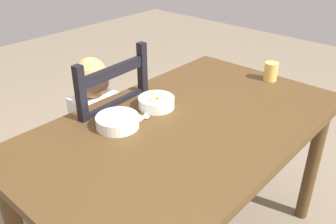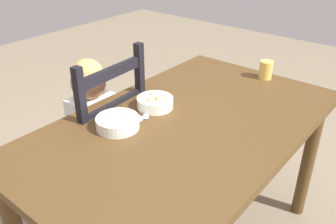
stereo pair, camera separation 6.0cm
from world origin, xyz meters
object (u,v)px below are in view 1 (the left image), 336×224
(bowl_of_carrots, at_px, (156,102))
(bowl_of_peas, at_px, (117,121))
(child_figure, at_px, (99,121))
(drinking_cup, at_px, (271,71))
(dining_table, at_px, (185,143))
(spoon, at_px, (146,114))
(dining_chair, at_px, (102,147))

(bowl_of_carrots, bearing_deg, bowl_of_peas, 179.98)
(child_figure, xyz_separation_m, drinking_cup, (0.76, -0.53, 0.18))
(dining_table, relative_size, bowl_of_carrots, 8.84)
(dining_table, height_order, spoon, spoon)
(bowl_of_carrots, xyz_separation_m, drinking_cup, (0.64, -0.24, 0.02))
(child_figure, height_order, bowl_of_peas, child_figure)
(dining_chair, relative_size, spoon, 8.82)
(dining_chair, distance_m, bowl_of_carrots, 0.45)
(dining_chair, xyz_separation_m, bowl_of_carrots, (0.12, -0.30, 0.32))
(bowl_of_carrots, bearing_deg, spoon, -169.20)
(dining_table, distance_m, bowl_of_carrots, 0.23)
(child_figure, bearing_deg, dining_chair, 51.31)
(dining_table, distance_m, drinking_cup, 0.68)
(dining_chair, xyz_separation_m, child_figure, (-0.00, -0.00, 0.16))
(child_figure, relative_size, spoon, 8.32)
(bowl_of_peas, height_order, drinking_cup, drinking_cup)
(dining_table, bearing_deg, child_figure, 101.72)
(dining_chair, xyz_separation_m, spoon, (0.03, -0.31, 0.30))
(bowl_of_carrots, bearing_deg, drinking_cup, -20.53)
(dining_table, distance_m, child_figure, 0.49)
(drinking_cup, bearing_deg, bowl_of_carrots, 159.47)
(dining_table, bearing_deg, dining_chair, 101.31)
(dining_chair, relative_size, bowl_of_peas, 5.75)
(child_figure, distance_m, bowl_of_carrots, 0.35)
(dining_table, height_order, bowl_of_peas, bowl_of_peas)
(bowl_of_peas, distance_m, drinking_cup, 0.91)
(child_figure, bearing_deg, bowl_of_carrots, -67.93)
(dining_table, bearing_deg, drinking_cup, -4.30)
(dining_chair, distance_m, child_figure, 0.16)
(bowl_of_peas, bearing_deg, dining_chair, 67.69)
(dining_table, height_order, bowl_of_carrots, bowl_of_carrots)
(dining_table, xyz_separation_m, bowl_of_peas, (-0.22, 0.19, 0.13))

